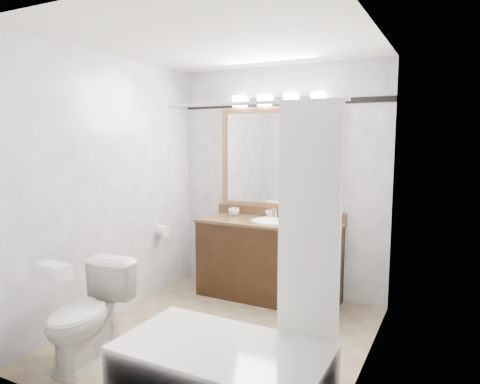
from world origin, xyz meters
name	(u,v)px	position (x,y,z in m)	size (l,w,h in m)	color
room	(221,195)	(0.00, 0.00, 1.25)	(2.42, 2.62, 2.52)	gray
vanity	(268,258)	(0.00, 1.02, 0.44)	(1.53, 0.58, 0.97)	black
mirror	(279,159)	(0.00, 1.28, 1.50)	(1.40, 0.04, 1.10)	#936742
vanity_light_bar	(278,100)	(0.00, 1.23, 2.13)	(1.02, 0.14, 0.12)	silver
accent_stripe	(280,103)	(0.00, 1.29, 2.10)	(2.40, 0.01, 0.06)	black
bathtub	(227,371)	(0.55, -0.90, 0.28)	(1.30, 0.75, 1.96)	white
tp_roll	(162,231)	(-1.14, 0.66, 0.70)	(0.12, 0.12, 0.11)	white
toilet	(88,314)	(-0.71, -0.83, 0.38)	(0.42, 0.74, 0.75)	white
tissue_box	(54,271)	(-0.71, -1.12, 0.80)	(0.25, 0.13, 0.10)	white
coffee_maker	(311,206)	(0.45, 1.05, 1.04)	(0.19, 0.24, 0.37)	black
cup_left	(234,212)	(-0.48, 1.14, 0.89)	(0.11, 0.11, 0.09)	white
cup_right	(232,212)	(-0.51, 1.13, 0.89)	(0.08, 0.08, 0.08)	white
soap_bottle_a	(272,213)	(-0.06, 1.23, 0.90)	(0.04, 0.04, 0.10)	white
soap_bottle_b	(288,215)	(0.16, 1.19, 0.89)	(0.07, 0.07, 0.09)	white
soap_bar	(285,219)	(0.14, 1.13, 0.86)	(0.08, 0.05, 0.02)	beige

